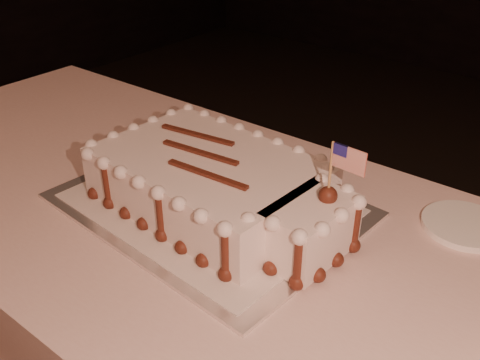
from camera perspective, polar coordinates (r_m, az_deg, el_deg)
The scene contains 4 objects.
cake_board at distance 1.08m, azimuth -3.32°, elevation -2.66°, with size 0.57×0.43×0.01m, color silver.
doily at distance 1.08m, azimuth -3.33°, elevation -2.43°, with size 0.51×0.39×0.00m, color silver.
sheet_cake at distance 1.04m, azimuth -2.22°, elevation -0.61°, with size 0.56×0.34×0.22m.
side_plate at distance 1.11m, azimuth 22.83°, elevation -4.46°, with size 0.16×0.16×0.01m, color white.
Camera 1 is at (0.38, -0.05, 1.34)m, focal length 40.00 mm.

